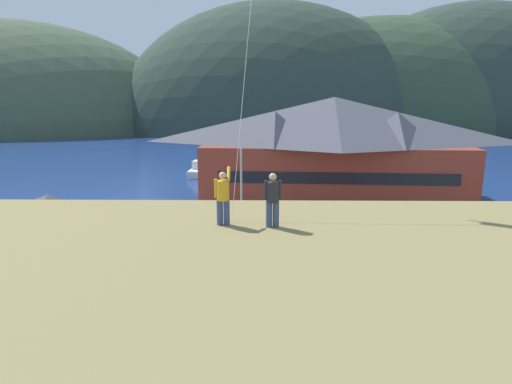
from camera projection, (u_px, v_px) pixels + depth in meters
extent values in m
plane|color=#66604C|center=(250.00, 292.00, 25.04)|extent=(600.00, 600.00, 0.00)
cube|color=gray|center=(252.00, 259.00, 29.90)|extent=(40.00, 20.00, 0.10)
cube|color=navy|center=(259.00, 153.00, 83.54)|extent=(360.00, 84.00, 0.03)
ellipsoid|color=#42513D|center=(12.00, 130.00, 136.68)|extent=(111.52, 70.42, 65.45)
ellipsoid|color=#2D3D33|center=(272.00, 130.00, 134.56)|extent=(96.30, 63.06, 75.13)
ellipsoid|color=#334733|center=(386.00, 130.00, 136.88)|extent=(121.71, 51.23, 67.60)
ellipsoid|color=#2D3D33|center=(468.00, 130.00, 137.54)|extent=(96.82, 50.14, 76.13)
cube|color=brown|center=(332.00, 172.00, 45.97)|extent=(27.12, 12.00, 6.10)
cube|color=black|center=(337.00, 178.00, 40.78)|extent=(22.53, 1.41, 1.10)
pyramid|color=#4C4C56|center=(334.00, 120.00, 44.78)|extent=(28.77, 13.14, 4.70)
pyramid|color=#4C4C56|center=(275.00, 128.00, 43.58)|extent=(6.08, 6.08, 3.29)
pyramid|color=#4C4C56|center=(397.00, 129.00, 42.72)|extent=(6.08, 6.08, 3.29)
cube|color=beige|center=(53.00, 247.00, 27.95)|extent=(7.20, 6.12, 3.05)
pyramid|color=#47474C|center=(49.00, 209.00, 27.40)|extent=(7.79, 6.71, 1.92)
cube|color=black|center=(37.00, 270.00, 25.37)|extent=(1.10, 0.17, 2.14)
cube|color=#474C56|center=(267.00, 185.00, 46.86)|extent=(4.90, 4.11, 2.95)
pyramid|color=#47474C|center=(267.00, 166.00, 46.39)|extent=(5.30, 4.51, 1.25)
cube|color=black|center=(265.00, 193.00, 45.20)|extent=(1.10, 0.20, 2.07)
cube|color=#70604C|center=(223.00, 173.00, 60.46)|extent=(3.20, 15.68, 0.70)
cube|color=silver|center=(199.00, 172.00, 60.34)|extent=(2.58, 6.22, 0.90)
cube|color=white|center=(199.00, 169.00, 60.22)|extent=(2.50, 6.03, 0.16)
cube|color=silver|center=(198.00, 165.00, 59.64)|extent=(1.54, 1.95, 1.10)
cube|color=red|center=(388.00, 277.00, 24.98)|extent=(4.29, 2.03, 0.80)
cube|color=#B11A15|center=(386.00, 265.00, 24.81)|extent=(2.18, 1.71, 0.70)
cube|color=black|center=(386.00, 266.00, 24.82)|extent=(2.23, 1.75, 0.32)
cylinder|color=black|center=(417.00, 290.00, 24.23)|extent=(0.65, 0.25, 0.64)
cylinder|color=black|center=(405.00, 277.00, 26.02)|extent=(0.65, 0.25, 0.64)
cylinder|color=black|center=(369.00, 291.00, 24.12)|extent=(0.65, 0.25, 0.64)
cylinder|color=black|center=(360.00, 278.00, 25.91)|extent=(0.65, 0.25, 0.64)
cube|color=slate|center=(187.00, 280.00, 24.68)|extent=(4.25, 1.91, 0.80)
cube|color=#5B5B5F|center=(184.00, 267.00, 24.51)|extent=(2.14, 1.65, 0.70)
cube|color=black|center=(184.00, 268.00, 24.52)|extent=(2.18, 1.69, 0.32)
cylinder|color=black|center=(210.00, 293.00, 23.89)|extent=(0.65, 0.24, 0.64)
cylinder|color=black|center=(213.00, 279.00, 25.68)|extent=(0.65, 0.24, 0.64)
cylinder|color=black|center=(160.00, 293.00, 23.85)|extent=(0.65, 0.24, 0.64)
cylinder|color=black|center=(166.00, 280.00, 25.64)|extent=(0.65, 0.24, 0.64)
cube|color=#9EA3A8|center=(459.00, 244.00, 30.54)|extent=(4.32, 2.11, 0.80)
cube|color=gray|center=(458.00, 234.00, 30.36)|extent=(2.21, 1.75, 0.70)
cube|color=black|center=(458.00, 234.00, 30.37)|extent=(2.26, 1.79, 0.32)
cylinder|color=black|center=(485.00, 254.00, 29.81)|extent=(0.65, 0.27, 0.64)
cylinder|color=black|center=(470.00, 244.00, 31.60)|extent=(0.65, 0.27, 0.64)
cylinder|color=black|center=(446.00, 254.00, 29.65)|extent=(0.65, 0.27, 0.64)
cylinder|color=black|center=(434.00, 245.00, 31.44)|extent=(0.65, 0.27, 0.64)
cube|color=#9EA3A8|center=(147.00, 241.00, 31.21)|extent=(4.23, 1.87, 0.80)
cube|color=gray|center=(148.00, 231.00, 31.04)|extent=(2.13, 1.63, 0.70)
cube|color=black|center=(149.00, 231.00, 31.05)|extent=(2.17, 1.67, 0.32)
cylinder|color=black|center=(132.00, 241.00, 32.23)|extent=(0.64, 0.23, 0.64)
cylinder|color=black|center=(124.00, 250.00, 30.44)|extent=(0.64, 0.23, 0.64)
cylinder|color=black|center=(169.00, 242.00, 32.15)|extent=(0.64, 0.23, 0.64)
cylinder|color=black|center=(163.00, 251.00, 30.36)|extent=(0.64, 0.23, 0.64)
cube|color=red|center=(329.00, 247.00, 29.98)|extent=(4.35, 2.18, 0.80)
cube|color=#B11A15|center=(332.00, 236.00, 29.83)|extent=(2.24, 1.79, 0.70)
cube|color=black|center=(332.00, 237.00, 29.83)|extent=(2.28, 1.82, 0.32)
cylinder|color=black|center=(307.00, 248.00, 30.86)|extent=(0.66, 0.28, 0.64)
cylinder|color=black|center=(312.00, 258.00, 29.07)|extent=(0.66, 0.28, 0.64)
cylinder|color=black|center=(345.00, 247.00, 31.07)|extent=(0.66, 0.28, 0.64)
cylinder|color=black|center=(352.00, 256.00, 29.28)|extent=(0.66, 0.28, 0.64)
cube|color=slate|center=(253.00, 236.00, 32.11)|extent=(4.21, 1.83, 0.80)
cube|color=#5B5B5F|center=(255.00, 227.00, 31.95)|extent=(2.11, 1.62, 0.70)
cube|color=black|center=(255.00, 227.00, 31.95)|extent=(2.15, 1.65, 0.32)
cylinder|color=black|center=(235.00, 237.00, 33.13)|extent=(0.64, 0.22, 0.64)
cylinder|color=black|center=(233.00, 246.00, 31.34)|extent=(0.64, 0.22, 0.64)
cylinder|color=black|center=(271.00, 238.00, 33.07)|extent=(0.64, 0.22, 0.64)
cylinder|color=black|center=(271.00, 246.00, 31.28)|extent=(0.64, 0.22, 0.64)
cube|color=black|center=(502.00, 270.00, 25.99)|extent=(4.29, 2.03, 0.80)
cube|color=black|center=(506.00, 258.00, 25.83)|extent=(2.18, 1.71, 0.70)
cube|color=black|center=(506.00, 259.00, 25.84)|extent=(2.23, 1.75, 0.32)
cylinder|color=black|center=(471.00, 271.00, 26.92)|extent=(0.65, 0.25, 0.64)
cylinder|color=black|center=(487.00, 283.00, 25.13)|extent=(0.65, 0.25, 0.64)
cube|color=red|center=(386.00, 238.00, 31.68)|extent=(4.21, 1.83, 0.80)
cube|color=#B11A15|center=(389.00, 229.00, 31.52)|extent=(2.11, 1.62, 0.70)
cube|color=black|center=(389.00, 229.00, 31.52)|extent=(2.15, 1.65, 0.32)
cylinder|color=black|center=(364.00, 239.00, 32.68)|extent=(0.64, 0.22, 0.64)
cylinder|color=black|center=(370.00, 248.00, 30.89)|extent=(0.64, 0.22, 0.64)
cylinder|color=black|center=(400.00, 240.00, 32.66)|extent=(0.64, 0.22, 0.64)
cylinder|color=black|center=(409.00, 248.00, 30.87)|extent=(0.64, 0.22, 0.64)
cube|color=#B28923|center=(277.00, 268.00, 26.29)|extent=(4.34, 2.15, 0.80)
cube|color=olive|center=(274.00, 256.00, 26.14)|extent=(2.23, 1.77, 0.70)
cube|color=black|center=(274.00, 257.00, 26.15)|extent=(2.27, 1.81, 0.32)
cylinder|color=black|center=(299.00, 282.00, 25.35)|extent=(0.66, 0.27, 0.64)
cylinder|color=black|center=(299.00, 269.00, 27.14)|extent=(0.66, 0.27, 0.64)
cylinder|color=black|center=(253.00, 280.00, 25.62)|extent=(0.66, 0.27, 0.64)
cylinder|color=black|center=(256.00, 268.00, 27.40)|extent=(0.66, 0.27, 0.64)
cylinder|color=#ADADB2|center=(241.00, 192.00, 34.51)|extent=(0.16, 0.16, 6.87)
cube|color=#4C4C51|center=(241.00, 149.00, 34.11)|extent=(0.24, 0.70, 0.20)
cylinder|color=#384770|center=(220.00, 213.00, 13.98)|extent=(0.20, 0.20, 0.82)
cylinder|color=#384770|center=(227.00, 213.00, 13.98)|extent=(0.20, 0.20, 0.82)
cylinder|color=gold|center=(223.00, 190.00, 13.82)|extent=(0.40, 0.40, 0.64)
sphere|color=tan|center=(223.00, 176.00, 13.71)|extent=(0.24, 0.24, 0.24)
cylinder|color=gold|center=(229.00, 174.00, 13.89)|extent=(0.13, 0.56, 0.43)
cylinder|color=gold|center=(216.00, 188.00, 13.80)|extent=(0.11, 0.11, 0.60)
cylinder|color=#384770|center=(269.00, 215.00, 13.75)|extent=(0.20, 0.20, 0.82)
cylinder|color=#384770|center=(276.00, 214.00, 13.77)|extent=(0.20, 0.20, 0.82)
cylinder|color=#232328|center=(273.00, 192.00, 13.60)|extent=(0.40, 0.40, 0.64)
sphere|color=tan|center=(273.00, 177.00, 13.50)|extent=(0.24, 0.24, 0.24)
cylinder|color=#232328|center=(266.00, 190.00, 13.57)|extent=(0.11, 0.11, 0.60)
cylinder|color=#232328|center=(280.00, 190.00, 13.60)|extent=(0.11, 0.11, 0.60)
cylinder|color=silver|center=(248.00, 41.00, 15.57)|extent=(0.95, 5.33, 12.00)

